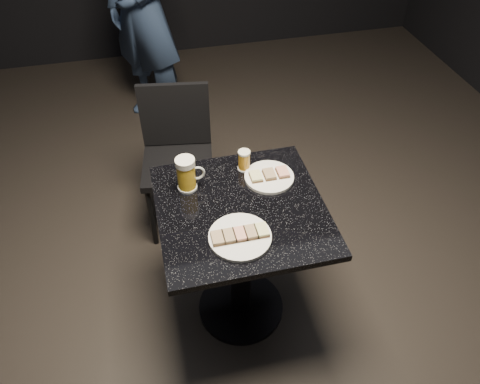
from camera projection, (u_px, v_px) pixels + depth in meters
name	position (u px, v px, depth m)	size (l,w,h in m)	color
floor	(241.00, 308.00, 2.47)	(6.00, 6.00, 0.00)	black
plate_large	(240.00, 237.00, 1.83)	(0.25, 0.25, 0.01)	white
plate_small	(269.00, 177.00, 2.08)	(0.22, 0.22, 0.01)	white
patron	(143.00, 9.00, 3.21)	(0.62, 0.41, 1.71)	navy
table	(241.00, 245.00, 2.12)	(0.70, 0.70, 0.75)	black
beer_mug	(187.00, 174.00, 1.99)	(0.13, 0.09, 0.16)	silver
beer_tumbler	(244.00, 160.00, 2.10)	(0.06, 0.06, 0.10)	silver
chair	(177.00, 152.00, 2.63)	(0.44, 0.44, 0.86)	black
canapes_on_plate_large	(240.00, 234.00, 1.82)	(0.22, 0.07, 0.02)	#4C3521
canapes_on_plate_small	(269.00, 174.00, 2.07)	(0.17, 0.07, 0.02)	#4C3521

